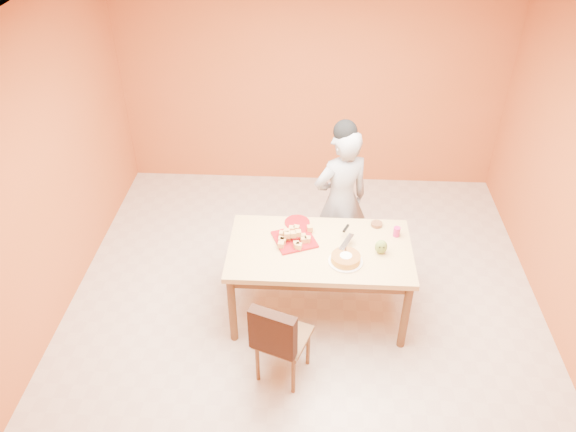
# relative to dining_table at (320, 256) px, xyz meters

# --- Properties ---
(floor) EXTENTS (5.00, 5.00, 0.00)m
(floor) POSITION_rel_dining_table_xyz_m (-0.13, -0.13, -0.67)
(floor) COLOR beige
(floor) RESTS_ON ground
(ceiling) EXTENTS (5.00, 5.00, 0.00)m
(ceiling) POSITION_rel_dining_table_xyz_m (-0.13, -0.13, 2.03)
(ceiling) COLOR white
(ceiling) RESTS_ON wall_back
(wall_back) EXTENTS (4.50, 0.00, 4.50)m
(wall_back) POSITION_rel_dining_table_xyz_m (-0.13, 2.37, 0.68)
(wall_back) COLOR #BE5B2C
(wall_back) RESTS_ON floor
(wall_left) EXTENTS (0.00, 5.00, 5.00)m
(wall_left) POSITION_rel_dining_table_xyz_m (-2.38, -0.13, 0.68)
(wall_left) COLOR #BE5B2C
(wall_left) RESTS_ON floor
(dining_table) EXTENTS (1.60, 0.90, 0.76)m
(dining_table) POSITION_rel_dining_table_xyz_m (0.00, 0.00, 0.00)
(dining_table) COLOR #D6BE70
(dining_table) RESTS_ON floor
(dining_chair) EXTENTS (0.51, 0.57, 0.86)m
(dining_chair) POSITION_rel_dining_table_xyz_m (-0.28, -0.75, -0.22)
(dining_chair) COLOR brown
(dining_chair) RESTS_ON floor
(pastry_pile) EXTENTS (0.30, 0.30, 0.10)m
(pastry_pile) POSITION_rel_dining_table_xyz_m (-0.23, 0.09, 0.16)
(pastry_pile) COLOR tan
(pastry_pile) RESTS_ON pastry_platter
(person) EXTENTS (0.67, 0.57, 1.56)m
(person) POSITION_rel_dining_table_xyz_m (0.19, 0.71, 0.11)
(person) COLOR gray
(person) RESTS_ON floor
(pastry_platter) EXTENTS (0.44, 0.44, 0.02)m
(pastry_platter) POSITION_rel_dining_table_xyz_m (-0.23, 0.09, 0.10)
(pastry_platter) COLOR maroon
(pastry_platter) RESTS_ON dining_table
(red_dinner_plate) EXTENTS (0.26, 0.26, 0.01)m
(red_dinner_plate) POSITION_rel_dining_table_xyz_m (-0.21, 0.35, 0.10)
(red_dinner_plate) COLOR maroon
(red_dinner_plate) RESTS_ON dining_table
(white_cake_plate) EXTENTS (0.38, 0.38, 0.01)m
(white_cake_plate) POSITION_rel_dining_table_xyz_m (0.22, -0.18, 0.10)
(white_cake_plate) COLOR white
(white_cake_plate) RESTS_ON dining_table
(sponge_cake) EXTENTS (0.25, 0.25, 0.06)m
(sponge_cake) POSITION_rel_dining_table_xyz_m (0.22, -0.18, 0.13)
(sponge_cake) COLOR gold
(sponge_cake) RESTS_ON white_cake_plate
(cake_server) EXTENTS (0.14, 0.25, 0.01)m
(cake_server) POSITION_rel_dining_table_xyz_m (0.23, 0.00, 0.17)
(cake_server) COLOR silver
(cake_server) RESTS_ON sponge_cake
(egg_ornament) EXTENTS (0.12, 0.10, 0.13)m
(egg_ornament) POSITION_rel_dining_table_xyz_m (0.52, -0.04, 0.16)
(egg_ornament) COLOR olive
(egg_ornament) RESTS_ON dining_table
(magenta_glass) EXTENTS (0.07, 0.07, 0.09)m
(magenta_glass) POSITION_rel_dining_table_xyz_m (0.68, 0.21, 0.14)
(magenta_glass) COLOR #B61B61
(magenta_glass) RESTS_ON dining_table
(checker_tin) EXTENTS (0.14, 0.14, 0.03)m
(checker_tin) POSITION_rel_dining_table_xyz_m (0.51, 0.35, 0.11)
(checker_tin) COLOR #3B1F10
(checker_tin) RESTS_ON dining_table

